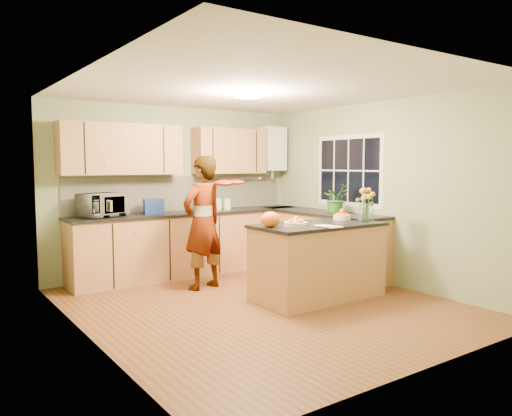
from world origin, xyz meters
TOP-DOWN VIEW (x-y plane):
  - floor at (0.00, 0.00)m, footprint 4.50×4.50m
  - ceiling at (0.00, 0.00)m, footprint 4.00×4.50m
  - wall_back at (0.00, 2.25)m, footprint 4.00×0.02m
  - wall_front at (0.00, -2.25)m, footprint 4.00×0.02m
  - wall_left at (-2.00, 0.00)m, footprint 0.02×4.50m
  - wall_right at (2.00, 0.00)m, footprint 0.02×4.50m
  - back_counter at (0.10, 1.95)m, footprint 3.64×0.62m
  - right_counter at (1.70, 0.85)m, footprint 0.62×2.24m
  - splashback at (0.10, 2.23)m, footprint 3.60×0.02m
  - upper_cabinets at (-0.18, 2.08)m, footprint 3.20×0.34m
  - boiler at (1.70, 2.09)m, footprint 0.40×0.30m
  - window_right at (1.99, 0.60)m, footprint 0.01×1.30m
  - light_switch at (-1.99, -0.60)m, footprint 0.02×0.09m
  - ceiling_lamp at (0.00, 0.30)m, footprint 0.30×0.30m
  - peninsula_island at (0.73, -0.14)m, footprint 1.61×0.82m
  - fruit_dish at (0.38, -0.14)m, footprint 0.28×0.28m
  - orange_bowl at (1.28, 0.01)m, footprint 0.23×0.23m
  - flower_vase at (1.33, -0.32)m, footprint 0.27×0.27m
  - orange_bag at (0.05, -0.09)m, footprint 0.28×0.26m
  - papers at (0.63, -0.44)m, footprint 0.20×0.27m
  - violinist at (-0.19, 1.08)m, footprint 0.72×0.57m
  - violin at (0.01, 0.86)m, footprint 0.67×0.58m
  - microwave at (-1.22, 1.98)m, footprint 0.67×0.55m
  - blue_box at (-0.50, 1.94)m, footprint 0.31×0.25m
  - kettle at (0.21, 1.96)m, footprint 0.15×0.15m
  - jar_cream at (0.56, 1.96)m, footprint 0.16×0.16m
  - jar_white at (0.70, 1.91)m, footprint 0.13×0.13m
  - potted_plant at (1.70, 0.56)m, footprint 0.42×0.37m

SIDE VIEW (x-z plane):
  - floor at x=0.00m, z-range 0.00..0.00m
  - peninsula_island at x=0.73m, z-range 0.00..0.92m
  - back_counter at x=0.10m, z-range 0.00..0.94m
  - right_counter at x=1.70m, z-range 0.00..0.94m
  - violinist at x=-0.19m, z-range 0.00..1.75m
  - papers at x=0.63m, z-range 0.92..0.93m
  - fruit_dish at x=0.38m, z-range 0.91..1.01m
  - orange_bowl at x=1.28m, z-range 0.91..1.04m
  - orange_bag at x=0.05m, z-range 0.92..1.10m
  - jar_white at x=0.70m, z-range 0.94..1.11m
  - jar_cream at x=0.56m, z-range 0.94..1.12m
  - blue_box at x=-0.50m, z-range 0.94..1.15m
  - kettle at x=0.21m, z-range 0.91..1.20m
  - microwave at x=-1.22m, z-range 0.94..1.26m
  - potted_plant at x=1.70m, z-range 0.94..1.37m
  - splashback at x=0.10m, z-range 0.94..1.46m
  - wall_back at x=0.00m, z-range 0.00..2.50m
  - wall_front at x=0.00m, z-range 0.00..2.50m
  - wall_left at x=-2.00m, z-range 0.00..2.50m
  - wall_right at x=2.00m, z-range 0.00..2.50m
  - flower_vase at x=1.33m, z-range 1.00..1.50m
  - light_switch at x=-1.99m, z-range 1.26..1.34m
  - violin at x=0.01m, z-range 1.32..1.49m
  - window_right at x=1.99m, z-range 1.02..2.08m
  - upper_cabinets at x=-0.18m, z-range 1.50..2.20m
  - boiler at x=1.70m, z-range 1.47..2.33m
  - ceiling_lamp at x=0.00m, z-range 2.43..2.50m
  - ceiling at x=0.00m, z-range 2.49..2.51m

